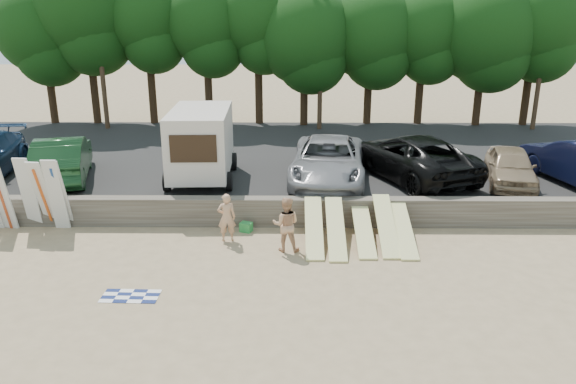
# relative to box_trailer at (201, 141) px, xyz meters

# --- Properties ---
(ground) EXTENTS (120.00, 120.00, 0.00)m
(ground) POSITION_rel_box_trailer_xyz_m (3.07, -6.09, -2.27)
(ground) COLOR tan
(ground) RESTS_ON ground
(seawall) EXTENTS (44.00, 0.50, 1.00)m
(seawall) POSITION_rel_box_trailer_xyz_m (3.07, -3.09, -1.77)
(seawall) COLOR #6B6356
(seawall) RESTS_ON ground
(parking_lot) EXTENTS (44.00, 14.50, 0.70)m
(parking_lot) POSITION_rel_box_trailer_xyz_m (3.07, 4.41, -1.92)
(parking_lot) COLOR #282828
(parking_lot) RESTS_ON ground
(treeline) EXTENTS (32.86, 6.27, 9.47)m
(treeline) POSITION_rel_box_trailer_xyz_m (3.10, 11.37, 4.02)
(treeline) COLOR #382616
(treeline) RESTS_ON parking_lot
(utility_poles) EXTENTS (25.80, 0.26, 9.00)m
(utility_poles) POSITION_rel_box_trailer_xyz_m (5.07, 9.91, 3.16)
(utility_poles) COLOR #473321
(utility_poles) RESTS_ON parking_lot
(box_trailer) EXTENTS (2.66, 4.51, 2.80)m
(box_trailer) POSITION_rel_box_trailer_xyz_m (0.00, 0.00, 0.00)
(box_trailer) COLOR beige
(box_trailer) RESTS_ON parking_lot
(car_1) EXTENTS (3.17, 5.58, 1.74)m
(car_1) POSITION_rel_box_trailer_xyz_m (-5.50, -0.05, -0.70)
(car_1) COLOR #14381A
(car_1) RESTS_ON parking_lot
(car_2) EXTENTS (3.37, 6.28, 1.68)m
(car_2) POSITION_rel_box_trailer_xyz_m (4.96, -0.16, -0.73)
(car_2) COLOR gray
(car_2) RESTS_ON parking_lot
(car_3) EXTENTS (5.10, 6.91, 1.75)m
(car_3) POSITION_rel_box_trailer_xyz_m (8.32, 0.41, -0.70)
(car_3) COLOR black
(car_3) RESTS_ON parking_lot
(car_4) EXTENTS (2.58, 4.46, 1.43)m
(car_4) POSITION_rel_box_trailer_xyz_m (11.95, -0.50, -0.85)
(car_4) COLOR #947C5E
(car_4) RESTS_ON parking_lot
(surfboard_upright_2) EXTENTS (0.58, 0.67, 2.55)m
(surfboard_upright_2) POSITION_rel_box_trailer_xyz_m (-6.13, -3.70, -0.99)
(surfboard_upright_2) COLOR silver
(surfboard_upright_2) RESTS_ON ground
(surfboard_upright_3) EXTENTS (0.53, 0.55, 2.57)m
(surfboard_upright_3) POSITION_rel_box_trailer_xyz_m (-5.33, -3.51, -0.98)
(surfboard_upright_3) COLOR silver
(surfboard_upright_3) RESTS_ON ground
(surfboard_upright_4) EXTENTS (0.61, 0.89, 2.50)m
(surfboard_upright_4) POSITION_rel_box_trailer_xyz_m (-4.78, -3.59, -1.02)
(surfboard_upright_4) COLOR silver
(surfboard_upright_4) RESTS_ON ground
(surfboard_upright_5) EXTENTS (0.50, 0.58, 2.56)m
(surfboard_upright_5) POSITION_rel_box_trailer_xyz_m (-4.32, -3.67, -0.99)
(surfboard_upright_5) COLOR silver
(surfboard_upright_5) RESTS_ON ground
(surfboard_upright_6) EXTENTS (0.55, 0.78, 2.52)m
(surfboard_upright_6) POSITION_rel_box_trailer_xyz_m (-4.25, -3.58, -1.01)
(surfboard_upright_6) COLOR silver
(surfboard_upright_6) RESTS_ON ground
(surfboard_low_0) EXTENTS (0.56, 2.84, 1.10)m
(surfboard_low_0) POSITION_rel_box_trailer_xyz_m (4.27, -4.64, -1.72)
(surfboard_low_0) COLOR #E6E291
(surfboard_low_0) RESTS_ON ground
(surfboard_low_1) EXTENTS (0.56, 2.83, 1.13)m
(surfboard_low_1) POSITION_rel_box_trailer_xyz_m (4.96, -4.74, -1.71)
(surfboard_low_1) COLOR #E6E291
(surfboard_low_1) RESTS_ON ground
(surfboard_low_2) EXTENTS (0.56, 2.91, 0.88)m
(surfboard_low_2) POSITION_rel_box_trailer_xyz_m (5.87, -4.50, -1.83)
(surfboard_low_2) COLOR #E6E291
(surfboard_low_2) RESTS_ON ground
(surfboard_low_3) EXTENTS (0.56, 2.82, 1.16)m
(surfboard_low_3) POSITION_rel_box_trailer_xyz_m (6.60, -4.51, -1.69)
(surfboard_low_3) COLOR #E6E291
(surfboard_low_3) RESTS_ON ground
(surfboard_low_4) EXTENTS (0.56, 2.87, 1.00)m
(surfboard_low_4) POSITION_rel_box_trailer_xyz_m (7.13, -4.57, -1.77)
(surfboard_low_4) COLOR #E6E291
(surfboard_low_4) RESTS_ON ground
(beachgoer_a) EXTENTS (0.63, 0.45, 1.60)m
(beachgoer_a) POSITION_rel_box_trailer_xyz_m (1.46, -4.47, -1.47)
(beachgoer_a) COLOR tan
(beachgoer_a) RESTS_ON ground
(beachgoer_b) EXTENTS (0.88, 0.71, 1.74)m
(beachgoer_b) POSITION_rel_box_trailer_xyz_m (3.39, -5.22, -1.40)
(beachgoer_b) COLOR tan
(beachgoer_b) RESTS_ON ground
(cooler) EXTENTS (0.46, 0.42, 0.32)m
(cooler) POSITION_rel_box_trailer_xyz_m (2.01, -3.69, -2.11)
(cooler) COLOR green
(cooler) RESTS_ON ground
(gear_bag) EXTENTS (0.34, 0.30, 0.22)m
(gear_bag) POSITION_rel_box_trailer_xyz_m (4.45, -3.69, -2.16)
(gear_bag) COLOR #CD6318
(gear_bag) RESTS_ON ground
(beach_towel) EXTENTS (1.54, 1.54, 0.00)m
(beach_towel) POSITION_rel_box_trailer_xyz_m (-0.67, -8.21, -2.26)
(beach_towel) COLOR white
(beach_towel) RESTS_ON ground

